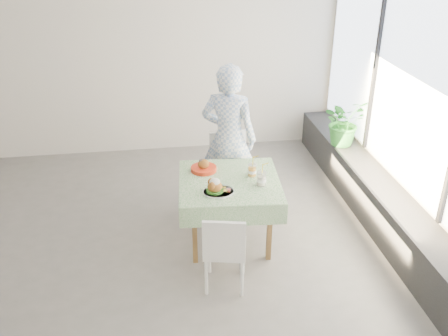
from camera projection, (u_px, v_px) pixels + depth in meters
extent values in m
plane|color=#615E5C|center=(136.00, 243.00, 5.49)|extent=(6.00, 6.00, 0.00)
cube|color=silver|center=(129.00, 60.00, 7.07)|extent=(6.00, 0.02, 2.80)
cube|color=silver|center=(111.00, 296.00, 2.65)|extent=(6.00, 0.02, 2.80)
cube|color=silver|center=(413.00, 108.00, 5.26)|extent=(0.02, 5.00, 2.80)
cube|color=#D1E0F9|center=(414.00, 86.00, 5.14)|extent=(0.01, 4.80, 2.18)
cube|color=black|center=(380.00, 204.00, 5.75)|extent=(0.40, 4.80, 0.50)
cube|color=brown|center=(229.00, 183.00, 5.23)|extent=(0.97, 0.97, 0.04)
cube|color=white|center=(229.00, 181.00, 5.22)|extent=(1.12, 1.12, 0.01)
cube|color=white|center=(232.00, 173.00, 5.95)|extent=(0.48, 0.48, 0.04)
cube|color=white|center=(228.00, 148.00, 6.02)|extent=(0.44, 0.08, 0.44)
cube|color=white|center=(225.00, 248.00, 4.69)|extent=(0.46, 0.46, 0.04)
cube|color=white|center=(224.00, 240.00, 4.44)|extent=(0.39, 0.12, 0.39)
imported|color=#83A1D1|center=(229.00, 139.00, 5.82)|extent=(0.77, 0.66, 1.79)
cylinder|color=white|center=(218.00, 192.00, 4.97)|extent=(0.32, 0.32, 0.02)
cylinder|color=#1A4912|center=(215.00, 191.00, 4.96)|extent=(0.17, 0.17, 0.02)
ellipsoid|color=#955C24|center=(215.00, 186.00, 4.94)|extent=(0.15, 0.13, 0.11)
ellipsoid|color=white|center=(215.00, 182.00, 4.92)|extent=(0.11, 0.10, 0.07)
cylinder|color=#A72710|center=(228.00, 190.00, 4.96)|extent=(0.05, 0.05, 0.03)
cylinder|color=white|center=(252.00, 170.00, 5.28)|extent=(0.09, 0.09, 0.13)
cylinder|color=orange|center=(252.00, 172.00, 5.28)|extent=(0.08, 0.08, 0.10)
cylinder|color=white|center=(252.00, 165.00, 5.24)|extent=(0.10, 0.10, 0.01)
cylinder|color=gold|center=(253.00, 161.00, 5.22)|extent=(0.01, 0.03, 0.18)
cylinder|color=white|center=(261.00, 179.00, 5.09)|extent=(0.10, 0.10, 0.14)
cylinder|color=beige|center=(261.00, 180.00, 5.10)|extent=(0.09, 0.09, 0.10)
cylinder|color=white|center=(262.00, 173.00, 5.06)|extent=(0.10, 0.10, 0.01)
cylinder|color=gold|center=(262.00, 168.00, 5.04)|extent=(0.01, 0.04, 0.19)
cylinder|color=red|center=(204.00, 169.00, 5.40)|extent=(0.28, 0.28, 0.04)
cylinder|color=white|center=(204.00, 168.00, 5.40)|extent=(0.24, 0.24, 0.02)
ellipsoid|color=#955C24|center=(204.00, 164.00, 5.38)|extent=(0.12, 0.12, 0.11)
imported|color=#2A7C29|center=(344.00, 122.00, 6.51)|extent=(0.68, 0.63, 0.63)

